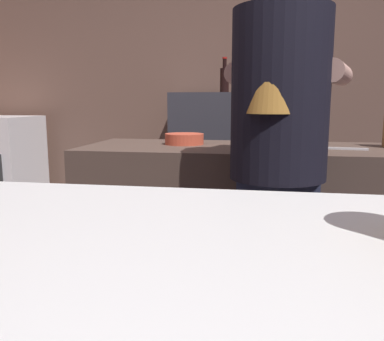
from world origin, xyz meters
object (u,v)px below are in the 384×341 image
(mixing_bowl, at_px, (184,139))
(bottle_vinegar, at_px, (255,82))
(bottle_hot_sauce, at_px, (245,81))
(bartender, at_px, (278,151))
(bottle_soy, at_px, (224,79))
(chefs_knife, at_px, (339,148))

(mixing_bowl, relative_size, bottle_vinegar, 0.95)
(bottle_hot_sauce, bearing_deg, bottle_vinegar, -21.80)
(bottle_vinegar, bearing_deg, mixing_bowl, -104.70)
(bottle_hot_sauce, relative_size, bottle_vinegar, 1.10)
(bartender, height_order, bottle_vinegar, bartender)
(bottle_soy, bearing_deg, bartender, -78.44)
(bottle_soy, bearing_deg, bottle_vinegar, 3.51)
(bottle_soy, distance_m, bottle_vinegar, 0.24)
(mixing_bowl, bearing_deg, bartender, -49.34)
(bartender, relative_size, bottle_soy, 6.39)
(mixing_bowl, distance_m, chefs_knife, 0.72)
(bottle_hot_sauce, distance_m, bottle_vinegar, 0.09)
(bartender, bearing_deg, bottle_soy, 27.21)
(chefs_knife, relative_size, bottle_vinegar, 1.19)
(chefs_knife, relative_size, bottle_soy, 0.92)
(mixing_bowl, distance_m, bottle_hot_sauce, 1.31)
(bartender, xyz_separation_m, mixing_bowl, (-0.43, 0.50, -0.01))
(mixing_bowl, relative_size, bottle_soy, 0.73)
(chefs_knife, bearing_deg, mixing_bowl, 177.99)
(bottle_soy, height_order, bottle_vinegar, bottle_soy)
(chefs_knife, distance_m, bottle_soy, 1.49)
(bottle_vinegar, bearing_deg, chefs_knife, -73.19)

